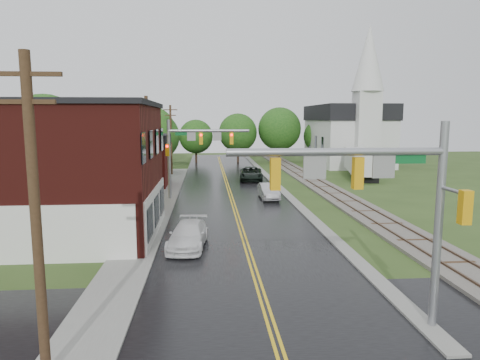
{
  "coord_description": "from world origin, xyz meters",
  "views": [
    {
      "loc": [
        -2.21,
        -11.56,
        7.27
      ],
      "look_at": [
        -0.18,
        14.6,
        3.5
      ],
      "focal_mm": 32.0,
      "sensor_mm": 36.0,
      "label": 1
    }
  ],
  "objects": [
    {
      "name": "sedan_silver",
      "position": [
        3.34,
        26.48,
        0.71
      ],
      "size": [
        1.65,
        4.34,
        1.41
      ],
      "primitive_type": "imported",
      "rotation": [
        0.0,
        0.0,
        0.04
      ],
      "color": "#9F9FA3",
      "rests_on": "ground"
    },
    {
      "name": "suv_dark",
      "position": [
        2.97,
        38.31,
        0.79
      ],
      "size": [
        3.11,
        5.91,
        1.59
      ],
      "primitive_type": "imported",
      "rotation": [
        0.0,
        0.0,
        -0.08
      ],
      "color": "black",
      "rests_on": "ground"
    },
    {
      "name": "traffic_signal_far",
      "position": [
        -3.47,
        27.0,
        4.97
      ],
      "size": [
        7.34,
        0.43,
        7.2
      ],
      "color": "gray",
      "rests_on": "ground"
    },
    {
      "name": "church",
      "position": [
        20.0,
        53.74,
        5.83
      ],
      "size": [
        10.4,
        18.4,
        20.0
      ],
      "color": "silver",
      "rests_on": "ground"
    },
    {
      "name": "yellow_house",
      "position": [
        -11.0,
        26.0,
        3.2
      ],
      "size": [
        8.0,
        7.0,
        6.4
      ],
      "primitive_type": "cube",
      "color": "tan",
      "rests_on": "ground"
    },
    {
      "name": "tree_left_e",
      "position": [
        -8.85,
        45.9,
        4.81
      ],
      "size": [
        6.4,
        6.4,
        8.16
      ],
      "color": "black",
      "rests_on": "ground"
    },
    {
      "name": "cross_road",
      "position": [
        0.0,
        2.0,
        0.0
      ],
      "size": [
        60.0,
        9.0,
        0.02
      ],
      "primitive_type": "cube",
      "color": "black",
      "rests_on": "ground"
    },
    {
      "name": "semi_trailer",
      "position": [
        16.46,
        39.55,
        2.1
      ],
      "size": [
        4.64,
        11.03,
        3.49
      ],
      "color": "black",
      "rests_on": "ground"
    },
    {
      "name": "sidewalk_left",
      "position": [
        -6.2,
        25.0,
        0.0
      ],
      "size": [
        2.4,
        50.0,
        0.12
      ],
      "primitive_type": "cube",
      "color": "gray",
      "rests_on": "ground"
    },
    {
      "name": "utility_pole_c",
      "position": [
        -6.8,
        44.0,
        4.72
      ],
      "size": [
        1.8,
        0.28,
        9.0
      ],
      "color": "#382616",
      "rests_on": "ground"
    },
    {
      "name": "railroad",
      "position": [
        10.0,
        35.0,
        0.11
      ],
      "size": [
        3.2,
        80.0,
        0.3
      ],
      "color": "#59544C",
      "rests_on": "ground"
    },
    {
      "name": "main_road",
      "position": [
        0.0,
        30.0,
        0.0
      ],
      "size": [
        10.0,
        90.0,
        0.02
      ],
      "primitive_type": "cube",
      "color": "black",
      "rests_on": "ground"
    },
    {
      "name": "utility_pole_b",
      "position": [
        -6.8,
        22.0,
        4.72
      ],
      "size": [
        1.8,
        0.28,
        9.0
      ],
      "color": "#382616",
      "rests_on": "ground"
    },
    {
      "name": "tree_left_c",
      "position": [
        -13.85,
        39.9,
        4.51
      ],
      "size": [
        6.0,
        6.0,
        7.65
      ],
      "color": "black",
      "rests_on": "ground"
    },
    {
      "name": "pickup_white",
      "position": [
        -3.32,
        12.16,
        0.71
      ],
      "size": [
        2.49,
        5.05,
        1.41
      ],
      "primitive_type": "imported",
      "rotation": [
        0.0,
        0.0,
        -0.11
      ],
      "color": "white",
      "rests_on": "ground"
    },
    {
      "name": "traffic_signal_near",
      "position": [
        3.47,
        2.0,
        4.97
      ],
      "size": [
        7.34,
        0.3,
        7.2
      ],
      "color": "gray",
      "rests_on": "ground"
    },
    {
      "name": "utility_pole_a",
      "position": [
        -6.8,
        0.0,
        4.72
      ],
      "size": [
        1.8,
        0.28,
        9.0
      ],
      "color": "#382616",
      "rests_on": "ground"
    },
    {
      "name": "tree_left_b",
      "position": [
        -17.85,
        31.9,
        5.72
      ],
      "size": [
        7.6,
        7.6,
        9.69
      ],
      "color": "black",
      "rests_on": "ground"
    },
    {
      "name": "brick_building",
      "position": [
        -12.48,
        15.0,
        4.15
      ],
      "size": [
        14.3,
        10.3,
        8.3
      ],
      "color": "#4B1410",
      "rests_on": "ground"
    },
    {
      "name": "darkred_building",
      "position": [
        -10.0,
        35.0,
        2.2
      ],
      "size": [
        7.0,
        6.0,
        4.4
      ],
      "primitive_type": "cube",
      "color": "#3F0F0C",
      "rests_on": "ground"
    },
    {
      "name": "curb_right",
      "position": [
        5.4,
        35.0,
        0.0
      ],
      "size": [
        0.8,
        70.0,
        0.12
      ],
      "primitive_type": "cube",
      "color": "gray",
      "rests_on": "ground"
    }
  ]
}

